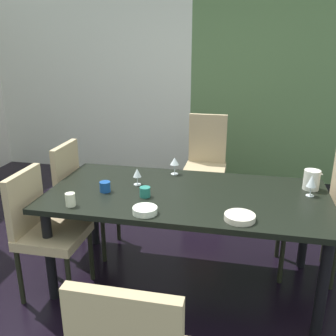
% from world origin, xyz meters
% --- Properties ---
extents(ground_plane, '(5.96, 5.31, 0.02)m').
position_xyz_m(ground_plane, '(0.00, 0.00, -0.01)').
color(ground_plane, black).
extents(back_panel_interior, '(2.95, 0.10, 2.55)m').
position_xyz_m(back_panel_interior, '(-1.51, 2.60, 1.28)').
color(back_panel_interior, silver).
rests_on(back_panel_interior, ground_plane).
extents(garden_window_panel, '(3.01, 0.10, 2.55)m').
position_xyz_m(garden_window_panel, '(1.47, 2.60, 1.28)').
color(garden_window_panel, '#5B794B').
rests_on(garden_window_panel, ground_plane).
extents(dining_table, '(2.05, 1.01, 0.76)m').
position_xyz_m(dining_table, '(0.33, 0.06, 0.68)').
color(dining_table, black).
rests_on(dining_table, ground_plane).
extents(chair_left_near, '(0.44, 0.44, 0.95)m').
position_xyz_m(chair_left_near, '(-0.67, -0.26, 0.54)').
color(chair_left_near, tan).
rests_on(chair_left_near, ground_plane).
extents(chair_left_far, '(0.44, 0.44, 0.98)m').
position_xyz_m(chair_left_far, '(-0.67, 0.39, 0.55)').
color(chair_left_far, tan).
rests_on(chair_left_far, ground_plane).
extents(chair_head_far, '(0.44, 0.45, 1.06)m').
position_xyz_m(chair_head_far, '(0.31, 1.49, 0.58)').
color(chair_head_far, tan).
rests_on(chair_head_far, ground_plane).
extents(chair_right_far, '(0.44, 0.44, 1.05)m').
position_xyz_m(chair_right_far, '(1.34, 0.39, 0.58)').
color(chair_right_far, tan).
rests_on(chair_right_far, ground_plane).
extents(wine_glass_rear, '(0.07, 0.07, 0.15)m').
position_xyz_m(wine_glass_rear, '(0.16, 0.45, 0.87)').
color(wine_glass_rear, silver).
rests_on(wine_glass_rear, dining_table).
extents(wine_glass_right, '(0.06, 0.06, 0.13)m').
position_xyz_m(wine_glass_right, '(-0.07, 0.15, 0.85)').
color(wine_glass_right, silver).
rests_on(wine_glass_right, dining_table).
extents(wine_glass_north, '(0.07, 0.07, 0.16)m').
position_xyz_m(wine_glass_north, '(1.21, 0.20, 0.87)').
color(wine_glass_north, silver).
rests_on(wine_glass_north, dining_table).
extents(serving_bowl_south, '(0.16, 0.16, 0.04)m').
position_xyz_m(serving_bowl_south, '(0.12, -0.33, 0.78)').
color(serving_bowl_south, silver).
rests_on(serving_bowl_south, dining_table).
extents(serving_bowl_left, '(0.19, 0.19, 0.04)m').
position_xyz_m(serving_bowl_left, '(0.72, -0.30, 0.78)').
color(serving_bowl_left, beige).
rests_on(serving_bowl_left, dining_table).
extents(cup_near_shelf, '(0.07, 0.07, 0.09)m').
position_xyz_m(cup_near_shelf, '(-0.40, -0.32, 0.80)').
color(cup_near_shelf, '#E8E8C7').
rests_on(cup_near_shelf, dining_table).
extents(cup_corner, '(0.08, 0.08, 0.08)m').
position_xyz_m(cup_corner, '(-0.27, -0.04, 0.80)').
color(cup_corner, '#17448F').
rests_on(cup_corner, dining_table).
extents(cup_center, '(0.08, 0.08, 0.07)m').
position_xyz_m(cup_center, '(0.05, -0.07, 0.79)').
color(cup_center, '#247467').
rests_on(cup_center, dining_table).
extents(pitcher_front, '(0.13, 0.12, 0.15)m').
position_xyz_m(pitcher_front, '(1.23, 0.33, 0.83)').
color(pitcher_front, silver).
rests_on(pitcher_front, dining_table).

